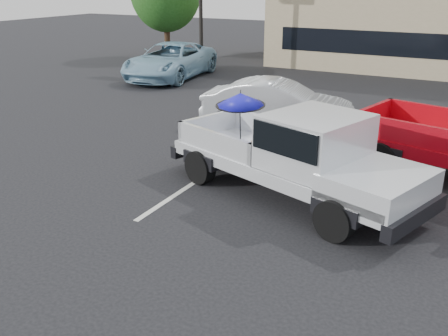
# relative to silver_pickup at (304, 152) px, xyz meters

# --- Properties ---
(ground) EXTENTS (90.00, 90.00, 0.00)m
(ground) POSITION_rel_silver_pickup_xyz_m (0.53, -1.90, -1.05)
(ground) COLOR black
(ground) RESTS_ON ground
(stripe_left) EXTENTS (0.12, 5.00, 0.01)m
(stripe_left) POSITION_rel_silver_pickup_xyz_m (-2.47, 0.10, -1.05)
(stripe_left) COLOR silver
(stripe_left) RESTS_ON ground
(silver_pickup) EXTENTS (6.02, 3.69, 2.06)m
(silver_pickup) POSITION_rel_silver_pickup_xyz_m (0.00, 0.00, 0.00)
(silver_pickup) COLOR black
(silver_pickup) RESTS_ON ground
(silver_sedan) EXTENTS (4.71, 2.30, 1.49)m
(silver_sedan) POSITION_rel_silver_pickup_xyz_m (-2.43, 4.60, -0.31)
(silver_sedan) COLOR silver
(silver_sedan) RESTS_ON ground
(blue_suv) EXTENTS (3.28, 5.96, 1.58)m
(blue_suv) POSITION_rel_silver_pickup_xyz_m (-9.95, 10.12, -0.26)
(blue_suv) COLOR #87B1C9
(blue_suv) RESTS_ON ground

